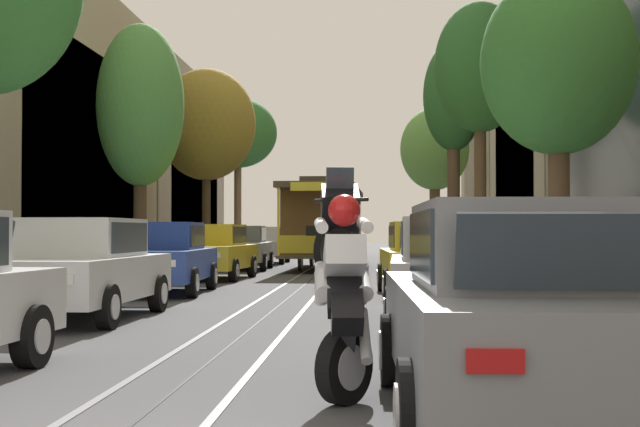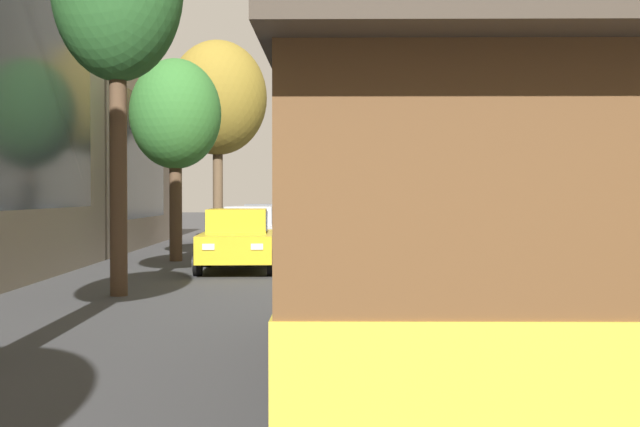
# 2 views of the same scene
# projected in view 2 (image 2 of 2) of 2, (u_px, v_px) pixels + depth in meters

# --- Properties ---
(ground_plane) EXTENTS (160.00, 160.00, 0.00)m
(ground_plane) POSITION_uv_depth(u_px,v_px,m) (365.00, 296.00, 16.70)
(ground_plane) COLOR #424244
(trolley_track_rails) EXTENTS (1.14, 56.99, 0.01)m
(trolley_track_rails) POSITION_uv_depth(u_px,v_px,m) (377.00, 317.00, 13.80)
(trolley_track_rails) COLOR gray
(trolley_track_rails) RESTS_ON ground
(parked_car_white_near_left) EXTENTS (2.13, 4.41, 1.58)m
(parked_car_white_near_left) POSITION_uv_depth(u_px,v_px,m) (404.00, 225.00, 33.47)
(parked_car_white_near_left) COLOR silver
(parked_car_white_near_left) RESTS_ON ground
(parked_car_white_second_left) EXTENTS (2.05, 4.38, 1.58)m
(parked_car_white_second_left) POSITION_uv_depth(u_px,v_px,m) (431.00, 231.00, 27.48)
(parked_car_white_second_left) COLOR silver
(parked_car_white_second_left) RESTS_ON ground
(parked_car_blue_mid_left) EXTENTS (2.11, 4.41, 1.58)m
(parked_car_blue_mid_left) POSITION_uv_depth(u_px,v_px,m) (466.00, 240.00, 21.84)
(parked_car_blue_mid_left) COLOR #233D93
(parked_car_blue_mid_left) RESTS_ON ground
(parked_car_yellow_fourth_left) EXTENTS (2.15, 4.42, 1.58)m
(parked_car_yellow_fourth_left) POSITION_uv_depth(u_px,v_px,m) (518.00, 256.00, 16.13)
(parked_car_yellow_fourth_left) COLOR gold
(parked_car_yellow_fourth_left) RESTS_ON ground
(parked_car_grey_near_right) EXTENTS (2.07, 4.39, 1.58)m
(parked_car_grey_near_right) POSITION_uv_depth(u_px,v_px,m) (264.00, 224.00, 34.27)
(parked_car_grey_near_right) COLOR slate
(parked_car_grey_near_right) RESTS_ON ground
(parked_car_silver_second_right) EXTENTS (2.10, 4.40, 1.58)m
(parked_car_silver_second_right) POSITION_uv_depth(u_px,v_px,m) (251.00, 231.00, 27.84)
(parked_car_silver_second_right) COLOR #B7B7BC
(parked_car_silver_second_right) RESTS_ON ground
(parked_car_yellow_mid_right) EXTENTS (2.10, 4.40, 1.58)m
(parked_car_yellow_mid_right) POSITION_uv_depth(u_px,v_px,m) (237.00, 240.00, 22.19)
(parked_car_yellow_mid_right) COLOR gold
(parked_car_yellow_mid_right) RESTS_ON ground
(street_tree_kerb_left_near) EXTENTS (3.35, 3.06, 7.88)m
(street_tree_kerb_left_near) POSITION_uv_depth(u_px,v_px,m) (461.00, 106.00, 33.86)
(street_tree_kerb_left_near) COLOR brown
(street_tree_kerb_left_near) RESTS_ON ground
(street_tree_kerb_left_second) EXTENTS (3.46, 2.96, 7.80)m
(street_tree_kerb_left_second) POSITION_uv_depth(u_px,v_px,m) (505.00, 71.00, 26.39)
(street_tree_kerb_left_second) COLOR #4C3826
(street_tree_kerb_left_second) RESTS_ON ground
(street_tree_kerb_left_mid) EXTENTS (2.42, 2.55, 7.21)m
(street_tree_kerb_left_mid) POSITION_uv_depth(u_px,v_px,m) (604.00, 46.00, 17.02)
(street_tree_kerb_left_mid) COLOR #4C3826
(street_tree_kerb_left_mid) RESTS_ON ground
(street_tree_kerb_right_near) EXTENTS (3.90, 3.73, 8.07)m
(street_tree_kerb_right_near) POSITION_uv_depth(u_px,v_px,m) (218.00, 99.00, 34.37)
(street_tree_kerb_right_near) COLOR brown
(street_tree_kerb_right_near) RESTS_ON ground
(street_tree_kerb_right_second) EXTENTS (2.68, 2.71, 5.93)m
(street_tree_kerb_right_second) POSITION_uv_depth(u_px,v_px,m) (175.00, 116.00, 25.42)
(street_tree_kerb_right_second) COLOR brown
(street_tree_kerb_right_second) RESTS_ON ground
(cable_car_trolley) EXTENTS (2.81, 9.17, 3.28)m
(cable_car_trolley) POSITION_uv_depth(u_px,v_px,m) (420.00, 223.00, 8.53)
(cable_car_trolley) COLOR brown
(cable_car_trolley) RESTS_ON ground
(motorcycle_with_rider) EXTENTS (0.54, 1.80, 1.93)m
(motorcycle_with_rider) POSITION_uv_depth(u_px,v_px,m) (298.00, 219.00, 33.46)
(motorcycle_with_rider) COLOR black
(motorcycle_with_rider) RESTS_ON ground
(pedestrian_on_left_pavement) EXTENTS (0.55, 0.37, 1.65)m
(pedestrian_on_left_pavement) POSITION_uv_depth(u_px,v_px,m) (582.00, 233.00, 22.83)
(pedestrian_on_left_pavement) COLOR black
(pedestrian_on_left_pavement) RESTS_ON ground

